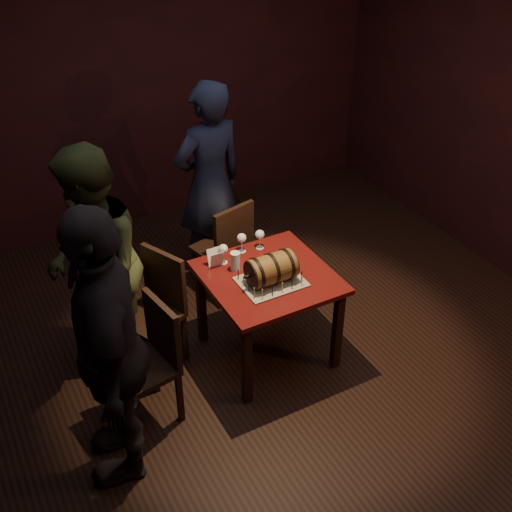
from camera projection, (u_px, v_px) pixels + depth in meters
name	position (u px, v px, depth m)	size (l,w,h in m)	color
room_shell	(270.00, 201.00, 4.24)	(5.04, 5.04, 2.80)	black
pub_table	(268.00, 287.00, 4.72)	(0.90, 0.90, 0.75)	#430B0B
cake_board	(271.00, 282.00, 4.58)	(0.45, 0.35, 0.01)	gray
barrel_cake	(271.00, 269.00, 4.51)	(0.39, 0.23, 0.23)	brown
birthday_candles	(271.00, 277.00, 4.55)	(0.40, 0.30, 0.09)	#E2CE87
wine_glass_left	(223.00, 250.00, 4.72)	(0.07, 0.07, 0.16)	silver
wine_glass_mid	(242.00, 239.00, 4.84)	(0.07, 0.07, 0.16)	silver
wine_glass_right	(260.00, 235.00, 4.88)	(0.07, 0.07, 0.16)	silver
pint_of_ale	(235.00, 262.00, 4.67)	(0.07, 0.07, 0.15)	silver
menu_card	(215.00, 258.00, 4.72)	(0.10, 0.05, 0.13)	white
chair_back	(227.00, 246.00, 5.39)	(0.48, 0.48, 0.93)	black
chair_left_rear	(157.00, 304.00, 4.74)	(0.53, 0.53, 0.93)	black
chair_left_front	(152.00, 356.00, 4.28)	(0.46, 0.46, 0.93)	black
person_back	(210.00, 183.00, 5.50)	(0.66, 0.43, 1.81)	#191D33
person_left_rear	(95.00, 267.00, 4.49)	(0.87, 0.68, 1.78)	#333A1D
person_left_front	(109.00, 349.00, 3.71)	(1.12, 0.47, 1.91)	black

